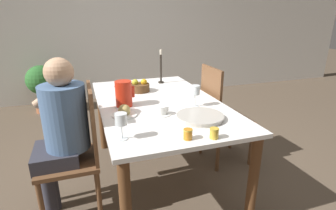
{
  "coord_description": "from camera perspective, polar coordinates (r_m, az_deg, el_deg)",
  "views": [
    {
      "loc": [
        -0.59,
        -2.01,
        1.45
      ],
      "look_at": [
        0.0,
        -0.25,
        0.81
      ],
      "focal_mm": 28.0,
      "sensor_mm": 36.0,
      "label": 1
    }
  ],
  "objects": [
    {
      "name": "serving_tray",
      "position": [
        1.85,
        7.01,
        -2.56
      ],
      "size": [
        0.33,
        0.33,
        0.03
      ],
      "color": "#B7B2A8",
      "rests_on": "dining_table"
    },
    {
      "name": "wall_back",
      "position": [
        4.8,
        -11.99,
        16.97
      ],
      "size": [
        10.0,
        0.06,
        2.6
      ],
      "color": "white",
      "rests_on": "ground_plane"
    },
    {
      "name": "chair_opposite",
      "position": [
        2.65,
        11.31,
        -1.86
      ],
      "size": [
        0.42,
        0.42,
        0.99
      ],
      "rotation": [
        0.0,
        0.0,
        -1.57
      ],
      "color": "brown",
      "rests_on": "ground_plane"
    },
    {
      "name": "jam_jar_amber",
      "position": [
        1.54,
        4.36,
        -6.25
      ],
      "size": [
        0.06,
        0.06,
        0.06
      ],
      "color": "#C67A1E",
      "rests_on": "dining_table"
    },
    {
      "name": "dining_table",
      "position": [
        2.24,
        -2.03,
        -1.64
      ],
      "size": [
        0.98,
        1.66,
        0.76
      ],
      "color": "white",
      "rests_on": "ground_plane"
    },
    {
      "name": "fruit_bowl",
      "position": [
        2.5,
        -6.19,
        3.94
      ],
      "size": [
        0.19,
        0.19,
        0.12
      ],
      "color": "brown",
      "rests_on": "dining_table"
    },
    {
      "name": "bread_plate",
      "position": [
        1.92,
        -9.48,
        -1.51
      ],
      "size": [
        0.18,
        0.18,
        0.09
      ],
      "color": "white",
      "rests_on": "dining_table"
    },
    {
      "name": "candlestick_tall",
      "position": [
        2.78,
        -1.56,
        7.62
      ],
      "size": [
        0.06,
        0.06,
        0.35
      ],
      "color": "black",
      "rests_on": "dining_table"
    },
    {
      "name": "teacup_near_person",
      "position": [
        1.91,
        -1.45,
        -1.32
      ],
      "size": [
        0.14,
        0.14,
        0.07
      ],
      "color": "white",
      "rests_on": "dining_table"
    },
    {
      "name": "person_seated",
      "position": [
        1.96,
        -22.24,
        -4.55
      ],
      "size": [
        0.39,
        0.41,
        1.19
      ],
      "rotation": [
        0.0,
        0.0,
        1.57
      ],
      "color": "#33333D",
      "rests_on": "ground_plane"
    },
    {
      "name": "potted_plant",
      "position": [
        4.43,
        -25.82,
        4.32
      ],
      "size": [
        0.44,
        0.44,
        0.73
      ],
      "color": "#A8603D",
      "rests_on": "ground_plane"
    },
    {
      "name": "wine_glass_juice",
      "position": [
        1.53,
        -10.18,
        -3.38
      ],
      "size": [
        0.07,
        0.07,
        0.16
      ],
      "color": "white",
      "rests_on": "dining_table"
    },
    {
      "name": "red_pitcher",
      "position": [
        2.1,
        -9.63,
        2.48
      ],
      "size": [
        0.16,
        0.13,
        0.2
      ],
      "color": "red",
      "rests_on": "dining_table"
    },
    {
      "name": "wine_glass_water",
      "position": [
        2.06,
        5.93,
        3.03
      ],
      "size": [
        0.07,
        0.07,
        0.17
      ],
      "color": "white",
      "rests_on": "dining_table"
    },
    {
      "name": "chair_person_side",
      "position": [
        2.03,
        -18.9,
        -9.37
      ],
      "size": [
        0.42,
        0.42,
        0.99
      ],
      "rotation": [
        0.0,
        0.0,
        1.57
      ],
      "color": "brown",
      "rests_on": "ground_plane"
    },
    {
      "name": "jam_jar_red",
      "position": [
        1.57,
        10.03,
        -5.97
      ],
      "size": [
        0.06,
        0.06,
        0.06
      ],
      "color": "gold",
      "rests_on": "dining_table"
    },
    {
      "name": "ground_plane",
      "position": [
        2.55,
        -1.85,
        -15.54
      ],
      "size": [
        20.0,
        20.0,
        0.0
      ],
      "primitive_type": "plane",
      "color": "brown"
    }
  ]
}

